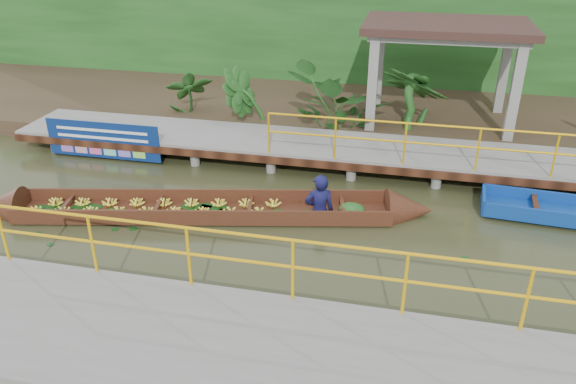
# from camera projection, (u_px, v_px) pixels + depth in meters

# --- Properties ---
(ground) EXTENTS (80.00, 80.00, 0.00)m
(ground) POSITION_uv_depth(u_px,v_px,m) (286.00, 229.00, 11.44)
(ground) COLOR #2A2E17
(ground) RESTS_ON ground
(land_strip) EXTENTS (30.00, 8.00, 0.45)m
(land_strip) POSITION_uv_depth(u_px,v_px,m) (338.00, 108.00, 17.90)
(land_strip) COLOR #36281B
(land_strip) RESTS_ON ground
(far_dock) EXTENTS (16.00, 2.06, 1.66)m
(far_dock) POSITION_uv_depth(u_px,v_px,m) (317.00, 147.00, 14.23)
(far_dock) COLOR slate
(far_dock) RESTS_ON ground
(near_dock) EXTENTS (18.00, 2.40, 1.73)m
(near_dock) POSITION_uv_depth(u_px,v_px,m) (289.00, 373.00, 7.44)
(near_dock) COLOR slate
(near_dock) RESTS_ON ground
(pavilion) EXTENTS (4.40, 3.00, 3.00)m
(pavilion) POSITION_uv_depth(u_px,v_px,m) (446.00, 36.00, 15.11)
(pavilion) COLOR slate
(pavilion) RESTS_ON ground
(foliage_backdrop) EXTENTS (30.00, 0.80, 4.00)m
(foliage_backdrop) POSITION_uv_depth(u_px,v_px,m) (350.00, 36.00, 19.30)
(foliage_backdrop) COLOR #194014
(foliage_backdrop) RESTS_ON ground
(vendor_boat) EXTENTS (9.72, 2.95, 2.15)m
(vendor_boat) POSITION_uv_depth(u_px,v_px,m) (218.00, 205.00, 11.88)
(vendor_boat) COLOR #3A1C10
(vendor_boat) RESTS_ON ground
(blue_banner) EXTENTS (3.12, 0.04, 0.98)m
(blue_banner) POSITION_uv_depth(u_px,v_px,m) (103.00, 140.00, 14.43)
(blue_banner) COLOR navy
(blue_banner) RESTS_ON ground
(tropical_plants) EXTENTS (14.22, 1.22, 1.53)m
(tropical_plants) POSITION_uv_depth(u_px,v_px,m) (404.00, 102.00, 15.13)
(tropical_plants) COLOR #194014
(tropical_plants) RESTS_ON ground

